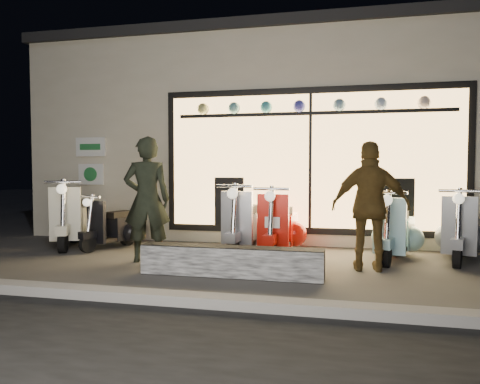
% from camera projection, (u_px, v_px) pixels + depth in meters
% --- Properties ---
extents(ground, '(40.00, 40.00, 0.00)m').
position_uv_depth(ground, '(243.00, 266.00, 6.78)').
color(ground, '#383533').
rests_on(ground, ground).
extents(kerb, '(40.00, 0.25, 0.12)m').
position_uv_depth(kerb, '(200.00, 300.00, 4.83)').
color(kerb, slate).
rests_on(kerb, ground).
extents(shop_building, '(10.20, 6.23, 4.20)m').
position_uv_depth(shop_building, '(288.00, 140.00, 11.51)').
color(shop_building, beige).
rests_on(shop_building, ground).
extents(graffiti_barrier, '(2.43, 0.28, 0.40)m').
position_uv_depth(graffiti_barrier, '(231.00, 262.00, 6.14)').
color(graffiti_barrier, black).
rests_on(graffiti_barrier, ground).
extents(scooter_silver, '(0.53, 1.56, 1.12)m').
position_uv_depth(scooter_silver, '(247.00, 226.00, 7.93)').
color(scooter_silver, black).
rests_on(scooter_silver, ground).
extents(scooter_red, '(0.52, 1.52, 1.09)m').
position_uv_depth(scooter_red, '(280.00, 228.00, 7.75)').
color(scooter_red, black).
rests_on(scooter_red, ground).
extents(scooter_black, '(0.69, 1.28, 0.92)m').
position_uv_depth(scooter_black, '(118.00, 227.00, 8.41)').
color(scooter_black, black).
rests_on(scooter_black, ground).
extents(scooter_cream, '(0.94, 1.59, 1.16)m').
position_uv_depth(scooter_cream, '(72.00, 220.00, 8.65)').
color(scooter_cream, black).
rests_on(scooter_cream, ground).
extents(scooter_blue, '(0.72, 1.47, 1.05)m').
position_uv_depth(scooter_blue, '(396.00, 232.00, 7.36)').
color(scooter_blue, black).
rests_on(scooter_blue, ground).
extents(scooter_grey, '(0.76, 1.51, 1.07)m').
position_uv_depth(scooter_grey, '(462.00, 232.00, 7.31)').
color(scooter_grey, black).
rests_on(scooter_grey, ground).
extents(man, '(0.81, 0.66, 1.90)m').
position_uv_depth(man, '(147.00, 199.00, 7.09)').
color(man, black).
rests_on(man, ground).
extents(woman, '(1.07, 0.48, 1.80)m').
position_uv_depth(woman, '(371.00, 206.00, 6.46)').
color(woman, brown).
rests_on(woman, ground).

